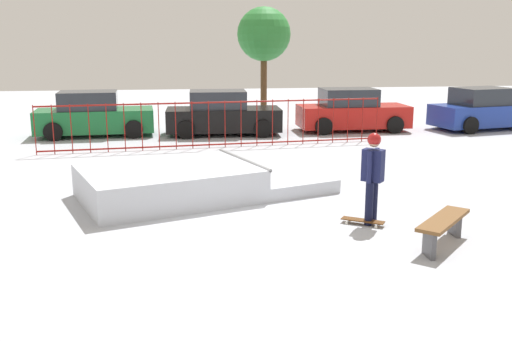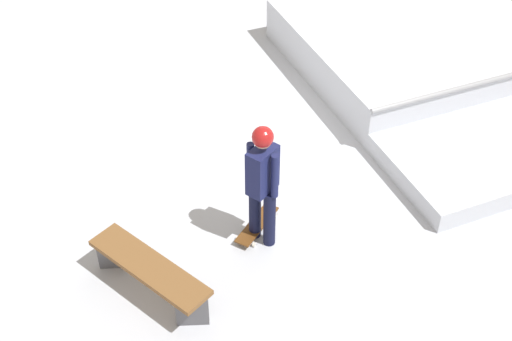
{
  "view_description": "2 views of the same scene",
  "coord_description": "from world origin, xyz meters",
  "px_view_note": "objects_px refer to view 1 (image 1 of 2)",
  "views": [
    {
      "loc": [
        -1.09,
        -10.94,
        3.37
      ],
      "look_at": [
        0.3,
        -0.13,
        0.9
      ],
      "focal_mm": 40.42,
      "sensor_mm": 36.0,
      "label": 1
    },
    {
      "loc": [
        8.53,
        -1.33,
        6.36
      ],
      "look_at": [
        2.24,
        -1.0,
        1.0
      ],
      "focal_mm": 49.48,
      "sensor_mm": 36.0,
      "label": 2
    }
  ],
  "objects_px": {
    "skateboard": "(363,221)",
    "distant_tree": "(264,35)",
    "skater": "(373,171)",
    "park_bench": "(443,225)",
    "skate_ramp": "(190,182)",
    "parked_car_red": "(352,112)",
    "parked_car_black": "(222,115)",
    "parked_car_green": "(94,116)",
    "parked_car_blue": "(484,110)"
  },
  "relations": [
    {
      "from": "skate_ramp",
      "to": "distant_tree",
      "type": "xyz_separation_m",
      "value": [
        3.38,
        12.23,
        3.26
      ]
    },
    {
      "from": "parked_car_red",
      "to": "distant_tree",
      "type": "xyz_separation_m",
      "value": [
        -2.88,
        3.5,
        2.86
      ]
    },
    {
      "from": "parked_car_black",
      "to": "parked_car_blue",
      "type": "distance_m",
      "value": 10.12
    },
    {
      "from": "parked_car_black",
      "to": "distant_tree",
      "type": "distance_m",
      "value": 5.17
    },
    {
      "from": "park_bench",
      "to": "distant_tree",
      "type": "bearing_deg",
      "value": 92.79
    },
    {
      "from": "skate_ramp",
      "to": "skater",
      "type": "distance_m",
      "value": 4.16
    },
    {
      "from": "park_bench",
      "to": "parked_car_green",
      "type": "bearing_deg",
      "value": 120.88
    },
    {
      "from": "parked_car_green",
      "to": "parked_car_blue",
      "type": "distance_m",
      "value": 14.72
    },
    {
      "from": "skater",
      "to": "parked_car_blue",
      "type": "relative_size",
      "value": 0.4
    },
    {
      "from": "skateboard",
      "to": "parked_car_blue",
      "type": "distance_m",
      "value": 13.7
    },
    {
      "from": "skater",
      "to": "parked_car_blue",
      "type": "xyz_separation_m",
      "value": [
        8.1,
        10.85,
        -0.28
      ]
    },
    {
      "from": "skater",
      "to": "distant_tree",
      "type": "height_order",
      "value": "distant_tree"
    },
    {
      "from": "park_bench",
      "to": "skate_ramp",
      "type": "bearing_deg",
      "value": 138.46
    },
    {
      "from": "skateboard",
      "to": "skate_ramp",
      "type": "bearing_deg",
      "value": 175.27
    },
    {
      "from": "skateboard",
      "to": "parked_car_blue",
      "type": "height_order",
      "value": "parked_car_blue"
    },
    {
      "from": "parked_car_blue",
      "to": "distant_tree",
      "type": "height_order",
      "value": "distant_tree"
    },
    {
      "from": "skater",
      "to": "distant_tree",
      "type": "distance_m",
      "value": 14.82
    },
    {
      "from": "skater",
      "to": "skateboard",
      "type": "height_order",
      "value": "skater"
    },
    {
      "from": "distant_tree",
      "to": "skater",
      "type": "bearing_deg",
      "value": -90.14
    },
    {
      "from": "skate_ramp",
      "to": "parked_car_blue",
      "type": "xyz_separation_m",
      "value": [
        11.44,
        8.48,
        0.41
      ]
    },
    {
      "from": "parked_car_black",
      "to": "parked_car_green",
      "type": "bearing_deg",
      "value": 178.03
    },
    {
      "from": "parked_car_green",
      "to": "parked_car_black",
      "type": "xyz_separation_m",
      "value": [
        4.6,
        -0.3,
        0.0
      ]
    },
    {
      "from": "park_bench",
      "to": "parked_car_red",
      "type": "height_order",
      "value": "parked_car_red"
    },
    {
      "from": "skater",
      "to": "distant_tree",
      "type": "bearing_deg",
      "value": 130.0
    },
    {
      "from": "skater",
      "to": "parked_car_green",
      "type": "distance_m",
      "value": 12.94
    },
    {
      "from": "skateboard",
      "to": "parked_car_green",
      "type": "xyz_separation_m",
      "value": [
        -6.45,
        11.17,
        0.65
      ]
    },
    {
      "from": "skater",
      "to": "parked_car_black",
      "type": "height_order",
      "value": "skater"
    },
    {
      "from": "park_bench",
      "to": "parked_car_blue",
      "type": "height_order",
      "value": "parked_car_blue"
    },
    {
      "from": "parked_car_black",
      "to": "skater",
      "type": "bearing_deg",
      "value": -77.66
    },
    {
      "from": "skater",
      "to": "skateboard",
      "type": "relative_size",
      "value": 2.21
    },
    {
      "from": "park_bench",
      "to": "distant_tree",
      "type": "xyz_separation_m",
      "value": [
        -0.78,
        15.91,
        3.22
      ]
    },
    {
      "from": "skate_ramp",
      "to": "parked_car_green",
      "type": "relative_size",
      "value": 1.42
    },
    {
      "from": "skate_ramp",
      "to": "skater",
      "type": "bearing_deg",
      "value": -55.25
    },
    {
      "from": "parked_car_red",
      "to": "distant_tree",
      "type": "relative_size",
      "value": 0.87
    },
    {
      "from": "parked_car_green",
      "to": "parked_car_red",
      "type": "relative_size",
      "value": 1.02
    },
    {
      "from": "skateboard",
      "to": "park_bench",
      "type": "relative_size",
      "value": 0.54
    },
    {
      "from": "parked_car_green",
      "to": "parked_car_red",
      "type": "height_order",
      "value": "same"
    },
    {
      "from": "parked_car_black",
      "to": "parked_car_blue",
      "type": "height_order",
      "value": "same"
    },
    {
      "from": "skateboard",
      "to": "distant_tree",
      "type": "xyz_separation_m",
      "value": [
        0.2,
        14.65,
        3.5
      ]
    },
    {
      "from": "skate_ramp",
      "to": "parked_car_green",
      "type": "bearing_deg",
      "value": 90.59
    },
    {
      "from": "skater",
      "to": "park_bench",
      "type": "distance_m",
      "value": 1.67
    },
    {
      "from": "parked_car_green",
      "to": "distant_tree",
      "type": "xyz_separation_m",
      "value": [
        6.66,
        3.48,
        2.86
      ]
    },
    {
      "from": "skate_ramp",
      "to": "distant_tree",
      "type": "distance_m",
      "value": 13.1
    },
    {
      "from": "parked_car_blue",
      "to": "parked_car_red",
      "type": "bearing_deg",
      "value": 165.53
    },
    {
      "from": "parked_car_black",
      "to": "skate_ramp",
      "type": "bearing_deg",
      "value": -97.15
    },
    {
      "from": "skateboard",
      "to": "distant_tree",
      "type": "height_order",
      "value": "distant_tree"
    },
    {
      "from": "skateboard",
      "to": "parked_car_blue",
      "type": "relative_size",
      "value": 0.18
    },
    {
      "from": "parked_car_black",
      "to": "parked_car_red",
      "type": "bearing_deg",
      "value": 5.08
    },
    {
      "from": "skate_ramp",
      "to": "parked_car_red",
      "type": "height_order",
      "value": "parked_car_red"
    },
    {
      "from": "skateboard",
      "to": "parked_car_green",
      "type": "distance_m",
      "value": 12.91
    }
  ]
}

